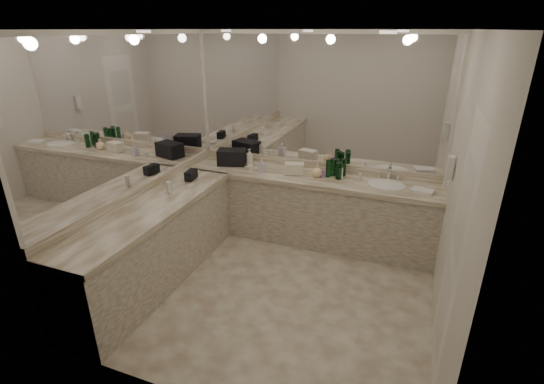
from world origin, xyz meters
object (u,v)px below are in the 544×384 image
at_px(sink, 386,185).
at_px(soap_bottle_a, 250,157).
at_px(cream_cosmetic_case, 294,169).
at_px(soap_bottle_c, 317,170).
at_px(hand_towel, 422,191).
at_px(wall_phone, 450,168).
at_px(black_toiletry_bag, 232,157).
at_px(soap_bottle_b, 262,165).

xyz_separation_m(sink, soap_bottle_a, (-1.79, 0.07, 0.12)).
bearing_deg(cream_cosmetic_case, soap_bottle_c, -13.84).
bearing_deg(hand_towel, cream_cosmetic_case, 177.23).
bearing_deg(soap_bottle_a, hand_towel, -4.49).
bearing_deg(wall_phone, hand_towel, 116.89).
distance_m(hand_towel, soap_bottle_c, 1.25).
distance_m(black_toiletry_bag, cream_cosmetic_case, 0.91).
xyz_separation_m(soap_bottle_b, soap_bottle_c, (0.71, 0.08, -0.01)).
height_order(cream_cosmetic_case, hand_towel, cream_cosmetic_case).
bearing_deg(black_toiletry_bag, soap_bottle_c, -3.03).
height_order(soap_bottle_a, soap_bottle_c, soap_bottle_a).
bearing_deg(soap_bottle_b, cream_cosmetic_case, 10.23).
bearing_deg(soap_bottle_c, soap_bottle_a, 174.54).
bearing_deg(wall_phone, soap_bottle_c, 161.56).
bearing_deg(cream_cosmetic_case, black_toiletry_bag, 160.37).
xyz_separation_m(black_toiletry_bag, soap_bottle_c, (1.20, -0.06, -0.02)).
bearing_deg(soap_bottle_b, soap_bottle_a, 144.88).
height_order(black_toiletry_bag, hand_towel, black_toiletry_bag).
relative_size(sink, soap_bottle_c, 2.64).
bearing_deg(hand_towel, wall_phone, -63.11).
bearing_deg(cream_cosmetic_case, wall_phone, -30.47).
distance_m(sink, soap_bottle_a, 1.80).
bearing_deg(black_toiletry_bag, soap_bottle_a, 6.16).
height_order(sink, soap_bottle_a, soap_bottle_a).
bearing_deg(hand_towel, soap_bottle_b, -180.00).
distance_m(hand_towel, soap_bottle_a, 2.20).
bearing_deg(soap_bottle_a, wall_phone, -13.45).
relative_size(black_toiletry_bag, soap_bottle_c, 2.22).
xyz_separation_m(wall_phone, soap_bottle_c, (-1.45, 0.48, -0.37)).
bearing_deg(cream_cosmetic_case, soap_bottle_b, 175.04).
bearing_deg(black_toiletry_bag, hand_towel, -3.39).
bearing_deg(sink, cream_cosmetic_case, -178.75).
height_order(black_toiletry_bag, soap_bottle_b, black_toiletry_bag).
height_order(wall_phone, hand_towel, wall_phone).
height_order(black_toiletry_bag, soap_bottle_a, soap_bottle_a).
relative_size(sink, soap_bottle_a, 1.86).
relative_size(black_toiletry_bag, cream_cosmetic_case, 1.57).
distance_m(black_toiletry_bag, soap_bottle_a, 0.25).
distance_m(cream_cosmetic_case, hand_towel, 1.54).
xyz_separation_m(wall_phone, black_toiletry_bag, (-2.65, 0.55, -0.34)).
xyz_separation_m(soap_bottle_a, soap_bottle_c, (0.95, -0.09, -0.03)).
relative_size(hand_towel, soap_bottle_c, 1.44).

